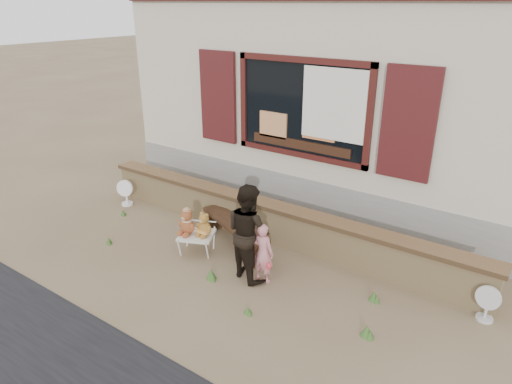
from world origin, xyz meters
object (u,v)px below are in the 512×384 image
Objects in this scene: adult at (248,232)px; child at (263,253)px; bench at (234,229)px; folding_chair at (197,236)px; teddy_bear_left at (187,221)px; teddy_bear_right at (205,224)px.

child is at bearing -159.14° from adult.
folding_chair is (-0.37, -0.51, -0.01)m from bench.
teddy_bear_left is at bearing -107.73° from bench.
adult is (0.94, -0.13, 0.19)m from teddy_bear_right.
bench is 1.00m from adult.
folding_chair is at bearing 180.00° from teddy_bear_right.
teddy_bear_right is at bearing 0.00° from folding_chair.
child is at bearing -30.63° from teddy_bear_right.
adult is at bearing 0.08° from child.
adult reaches higher than folding_chair.
folding_chair is 1.58× the size of teddy_bear_left.
bench is 0.79m from teddy_bear_left.
teddy_bear_right is (-0.24, -0.45, 0.22)m from bench.
child reaches higher than teddy_bear_left.
folding_chair is at bearing -4.59° from child.
teddy_bear_right reaches higher than bench.
adult is at bearing -16.31° from bench.
teddy_bear_right is at bearing 11.06° from adult.
bench is 4.15× the size of teddy_bear_right.
folding_chair is 1.15m from adult.
child is at bearing -27.51° from folding_chair.
child reaches higher than teddy_bear_right.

